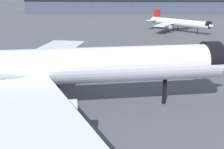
{
  "coord_description": "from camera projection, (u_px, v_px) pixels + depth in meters",
  "views": [
    {
      "loc": [
        18.31,
        -41.49,
        21.06
      ],
      "look_at": [
        10.73,
        3.54,
        6.3
      ],
      "focal_mm": 42.67,
      "sensor_mm": 36.0,
      "label": 1
    }
  ],
  "objects": [
    {
      "name": "airliner_far_taxiway",
      "position": [
        179.0,
        23.0,
        135.19
      ],
      "size": [
        32.91,
        29.19,
        10.27
      ],
      "rotation": [
        0.0,
        0.0,
        5.63
      ],
      "color": "silver",
      "rests_on": "ground"
    },
    {
      "name": "ground",
      "position": [
        51.0,
        110.0,
        48.3
      ],
      "size": [
        900.0,
        900.0,
        0.0
      ],
      "primitive_type": "plane",
      "color": "#4C4F54"
    },
    {
      "name": "service_truck_front",
      "position": [
        205.0,
        68.0,
        68.14
      ],
      "size": [
        3.6,
        5.88,
        3.0
      ],
      "rotation": [
        0.0,
        0.0,
        4.48
      ],
      "color": "black",
      "rests_on": "ground"
    },
    {
      "name": "airliner_near_gate",
      "position": [
        69.0,
        67.0,
        46.42
      ],
      "size": [
        60.84,
        54.03,
        18.26
      ],
      "rotation": [
        0.0,
        0.0,
        0.31
      ],
      "color": "silver",
      "rests_on": "ground"
    },
    {
      "name": "terminal_building",
      "position": [
        157.0,
        6.0,
        237.05
      ],
      "size": [
        229.42,
        52.04,
        24.92
      ],
      "rotation": [
        0.0,
        0.0,
        0.12
      ],
      "color": "#3D4756",
      "rests_on": "ground"
    }
  ]
}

